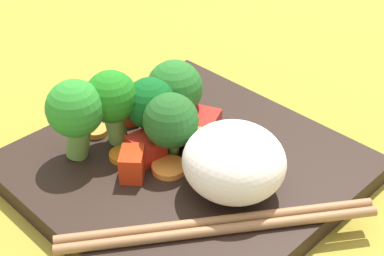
{
  "coord_description": "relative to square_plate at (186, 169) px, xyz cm",
  "views": [
    {
      "loc": [
        27.54,
        -26.47,
        32.09
      ],
      "look_at": [
        -0.98,
        1.75,
        3.87
      ],
      "focal_mm": 53.3,
      "sensor_mm": 36.0,
      "label": 1
    }
  ],
  "objects": [
    {
      "name": "broccoli_floret_1",
      "position": [
        -6.18,
        -2.67,
        5.47
      ],
      "size": [
        4.51,
        4.51,
        7.18
      ],
      "color": "#81BC54",
      "rests_on": "square_plate"
    },
    {
      "name": "square_plate",
      "position": [
        0.0,
        0.0,
        0.0
      ],
      "size": [
        25.58,
        25.58,
        1.87
      ],
      "primitive_type": "cube",
      "rotation": [
        0.0,
        0.0,
        0.01
      ],
      "color": "black",
      "rests_on": "ground_plane"
    },
    {
      "name": "carrot_slice_3",
      "position": [
        -7.5,
        3.09,
        1.27
      ],
      "size": [
        3.43,
        3.43,
        0.66
      ],
      "primitive_type": "cylinder",
      "rotation": [
        0.0,
        0.0,
        1.4
      ],
      "color": "orange",
      "rests_on": "square_plate"
    },
    {
      "name": "broccoli_floret_4",
      "position": [
        -4.34,
        0.05,
        4.65
      ],
      "size": [
        4.53,
        4.53,
        6.1
      ],
      "color": "#77B75B",
      "rests_on": "square_plate"
    },
    {
      "name": "carrot_slice_2",
      "position": [
        0.47,
        -1.92,
        1.2
      ],
      "size": [
        3.26,
        3.26,
        0.53
      ],
      "primitive_type": "cylinder",
      "rotation": [
        0.0,
        0.0,
        6.16
      ],
      "color": "#FC9336",
      "rests_on": "square_plate"
    },
    {
      "name": "broccoli_floret_2",
      "position": [
        -6.82,
        -5.93,
        5.47
      ],
      "size": [
        4.85,
        4.85,
        7.41
      ],
      "color": "#5F903C",
      "rests_on": "square_plate"
    },
    {
      "name": "rice_mound",
      "position": [
        5.38,
        -0.21,
        3.82
      ],
      "size": [
        9.32,
        9.14,
        5.76
      ],
      "primitive_type": "ellipsoid",
      "rotation": [
        0.0,
        0.0,
        1.73
      ],
      "color": "white",
      "rests_on": "square_plate"
    },
    {
      "name": "pepper_chunk_3",
      "position": [
        -2.62,
        -2.1,
        1.97
      ],
      "size": [
        3.07,
        2.91,
        2.06
      ],
      "primitive_type": "cube",
      "rotation": [
        0.0,
        0.0,
        4.58
      ],
      "color": "red",
      "rests_on": "square_plate"
    },
    {
      "name": "chicken_piece_2",
      "position": [
        0.41,
        1.6,
        2.09
      ],
      "size": [
        4.19,
        4.06,
        2.31
      ],
      "primitive_type": "ellipsoid",
      "rotation": [
        0.0,
        0.0,
        2.53
      ],
      "color": "#C08546",
      "rests_on": "square_plate"
    },
    {
      "name": "pepper_chunk_0",
      "position": [
        -8.36,
        -0.23,
        1.54
      ],
      "size": [
        3.41,
        3.35,
        1.21
      ],
      "primitive_type": "cube",
      "rotation": [
        0.0,
        0.0,
        1.17
      ],
      "color": "red",
      "rests_on": "square_plate"
    },
    {
      "name": "carrot_slice_0",
      "position": [
        -8.52,
        -3.03,
        1.21
      ],
      "size": [
        2.29,
        2.29,
        0.54
      ],
      "primitive_type": "cylinder",
      "rotation": [
        0.0,
        0.0,
        4.82
      ],
      "color": "orange",
      "rests_on": "square_plate"
    },
    {
      "name": "pepper_chunk_2",
      "position": [
        -1.9,
        3.86,
        1.9
      ],
      "size": [
        3.93,
        4.09,
        1.92
      ],
      "primitive_type": "cube",
      "rotation": [
        0.0,
        0.0,
        1.99
      ],
      "color": "red",
      "rests_on": "square_plate"
    },
    {
      "name": "ground_plane",
      "position": [
        0.0,
        0.0,
        -1.94
      ],
      "size": [
        110.0,
        110.0,
        2.0
      ],
      "primitive_type": "cube",
      "color": "olive"
    },
    {
      "name": "chopstick_pair",
      "position": [
        7.61,
        -3.95,
        1.32
      ],
      "size": [
        15.11,
        20.49,
        0.77
      ],
      "rotation": [
        0.0,
        0.0,
        7.24
      ],
      "color": "#986A43",
      "rests_on": "square_plate"
    },
    {
      "name": "pepper_chunk_1",
      "position": [
        -1.59,
        -4.5,
        2.13
      ],
      "size": [
        3.12,
        3.17,
        2.38
      ],
      "primitive_type": "cube",
      "rotation": [
        0.0,
        0.0,
        2.31
      ],
      "color": "red",
      "rests_on": "square_plate"
    },
    {
      "name": "broccoli_floret_0",
      "position": [
        -4.72,
        3.23,
        4.61
      ],
      "size": [
        5.12,
        5.12,
        6.41
      ],
      "color": "#6D9F4B",
      "rests_on": "square_plate"
    },
    {
      "name": "carrot_slice_1",
      "position": [
        -4.06,
        -3.57,
        1.18
      ],
      "size": [
        3.27,
        3.27,
        0.48
      ],
      "primitive_type": "cylinder",
      "rotation": [
        0.0,
        0.0,
        2.54
      ],
      "color": "orange",
      "rests_on": "square_plate"
    },
    {
      "name": "broccoli_floret_3",
      "position": [
        -1.09,
        -0.61,
        4.74
      ],
      "size": [
        4.66,
        4.66,
        6.23
      ],
      "color": "#83BA4C",
      "rests_on": "square_plate"
    },
    {
      "name": "chicken_piece_0",
      "position": [
        -1.85,
        1.78,
        2.06
      ],
      "size": [
        3.41,
        3.77,
        2.24
      ],
      "primitive_type": "ellipsoid",
      "rotation": [
        0.0,
        0.0,
        2.08
      ],
      "color": "#C18A47",
      "rests_on": "square_plate"
    }
  ]
}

